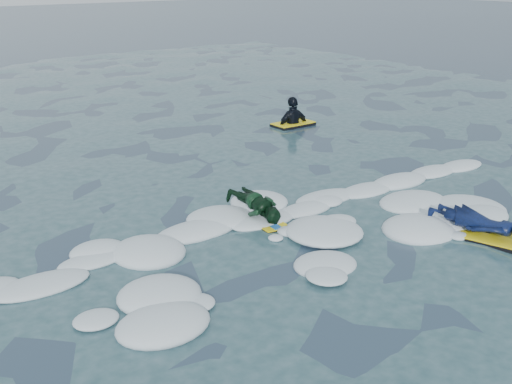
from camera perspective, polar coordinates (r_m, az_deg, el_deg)
ground at (r=8.38m, az=3.89°, el=-6.46°), size 120.00×120.00×0.00m
foam_band at (r=9.12m, az=-0.33°, el=-4.20°), size 12.00×3.10×0.30m
prone_woman_unit at (r=9.64m, az=19.52°, el=-2.75°), size 0.82×1.58×0.38m
prone_child_unit at (r=9.66m, az=0.26°, el=-1.35°), size 0.69×1.20×0.44m
waiting_rider_unit at (r=15.65m, az=3.31°, el=5.67°), size 1.04×0.58×1.56m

